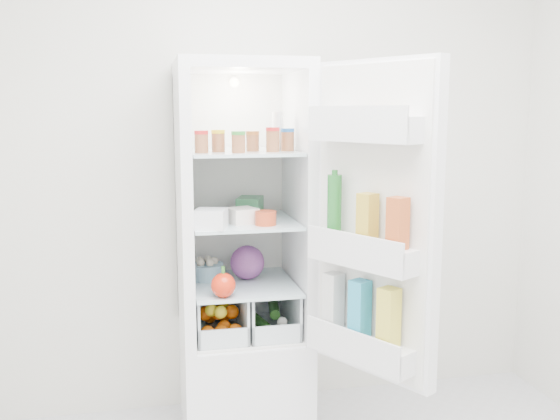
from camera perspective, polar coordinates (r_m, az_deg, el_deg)
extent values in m
cube|color=silver|center=(3.28, -0.86, 4.33)|extent=(3.00, 0.02, 2.60)
cube|color=white|center=(3.23, -3.37, -15.05)|extent=(0.60, 0.60, 0.50)
cube|color=white|center=(2.96, -3.65, 13.00)|extent=(0.60, 0.60, 0.05)
cube|color=white|center=(3.26, -4.25, 1.17)|extent=(0.60, 0.05, 1.25)
cube|color=white|center=(2.96, -8.80, 0.29)|extent=(0.05, 0.60, 1.25)
cube|color=white|center=(3.04, 1.61, 0.62)|extent=(0.05, 0.60, 1.25)
cube|color=white|center=(3.23, -4.18, 1.10)|extent=(0.50, 0.01, 1.25)
sphere|color=white|center=(3.16, -4.22, 11.56)|extent=(0.05, 0.05, 0.05)
cube|color=silver|center=(3.04, -3.39, -6.79)|extent=(0.49, 0.53, 0.01)
cube|color=silver|center=(2.97, -3.44, -1.04)|extent=(0.49, 0.53, 0.02)
cube|color=silver|center=(2.93, -3.50, 5.32)|extent=(0.49, 0.53, 0.02)
cylinder|color=#B21919|center=(2.77, -7.20, 6.08)|extent=(0.06, 0.06, 0.08)
cylinder|color=gold|center=(2.83, -5.67, 6.17)|extent=(0.06, 0.06, 0.08)
cylinder|color=#267226|center=(2.76, -3.82, 6.12)|extent=(0.06, 0.06, 0.08)
cylinder|color=brown|center=(2.87, -2.52, 6.25)|extent=(0.06, 0.06, 0.08)
cylinder|color=#B21919|center=(2.82, -0.67, 6.20)|extent=(0.06, 0.06, 0.08)
cylinder|color=#194C8C|center=(2.89, 0.70, 6.26)|extent=(0.06, 0.06, 0.08)
cylinder|color=white|center=(2.94, -0.21, 7.24)|extent=(0.06, 0.06, 0.18)
cube|color=white|center=(2.76, -6.35, -0.81)|extent=(0.17, 0.17, 0.09)
cube|color=white|center=(2.88, -3.49, -0.52)|extent=(0.15, 0.15, 0.07)
cylinder|color=#C43E1D|center=(2.83, -1.32, -0.74)|extent=(0.12, 0.12, 0.06)
cube|color=silver|center=(3.07, -5.23, -0.26)|extent=(0.16, 0.13, 0.04)
cube|color=#397D4D|center=(3.10, -2.77, 0.36)|extent=(0.16, 0.19, 0.09)
sphere|color=#4E1C53|center=(3.09, -3.01, -4.81)|extent=(0.17, 0.17, 0.17)
sphere|color=red|center=(2.81, -5.20, -6.86)|extent=(0.11, 0.11, 0.11)
cylinder|color=#84B0C5|center=(3.11, -6.71, -5.60)|extent=(0.18, 0.18, 0.08)
sphere|color=orange|center=(2.97, -6.64, -11.12)|extent=(0.07, 0.07, 0.07)
sphere|color=orange|center=(2.97, -5.37, -11.06)|extent=(0.07, 0.07, 0.07)
sphere|color=orange|center=(2.98, -4.11, -10.99)|extent=(0.07, 0.07, 0.07)
sphere|color=orange|center=(3.06, -6.88, -9.39)|extent=(0.07, 0.07, 0.07)
sphere|color=orange|center=(3.07, -5.65, -9.33)|extent=(0.07, 0.07, 0.07)
sphere|color=orange|center=(3.08, -4.44, -9.27)|extent=(0.07, 0.07, 0.07)
sphere|color=orange|center=(3.20, -6.43, -9.62)|extent=(0.07, 0.07, 0.07)
sphere|color=orange|center=(3.20, -5.17, -9.56)|extent=(0.07, 0.07, 0.07)
sphere|color=orange|center=(3.03, -5.12, -10.65)|extent=(0.07, 0.07, 0.07)
sphere|color=yellow|center=(3.00, -6.30, -9.09)|extent=(0.06, 0.06, 0.06)
sphere|color=yellow|center=(3.11, -5.21, -8.40)|extent=(0.06, 0.06, 0.06)
sphere|color=yellow|center=(2.96, -5.44, -9.29)|extent=(0.06, 0.06, 0.06)
cylinder|color=#224918|center=(3.12, -1.83, -10.25)|extent=(0.09, 0.21, 0.05)
cylinder|color=#224918|center=(3.16, -0.55, -9.01)|extent=(0.08, 0.21, 0.05)
sphere|color=white|center=(3.01, -0.65, -10.94)|extent=(0.05, 0.05, 0.05)
sphere|color=white|center=(3.03, 0.21, -10.22)|extent=(0.05, 0.05, 0.05)
cube|color=white|center=(2.58, 8.78, -0.99)|extent=(0.35, 0.55, 1.30)
cube|color=white|center=(2.55, 8.27, -1.08)|extent=(0.28, 0.49, 1.26)
cube|color=white|center=(2.48, 7.72, 7.34)|extent=(0.34, 0.49, 0.10)
cube|color=white|center=(2.54, 7.48, -3.99)|extent=(0.34, 0.49, 0.10)
cube|color=white|center=(2.66, 7.30, -12.41)|extent=(0.34, 0.49, 0.10)
sphere|color=olive|center=(2.40, 9.85, 8.67)|extent=(0.05, 0.05, 0.05)
sphere|color=olive|center=(2.45, 8.38, 8.71)|extent=(0.05, 0.05, 0.05)
sphere|color=olive|center=(2.50, 6.96, 8.75)|extent=(0.05, 0.05, 0.05)
cylinder|color=#1C6323|center=(2.60, 4.99, 0.40)|extent=(0.06, 0.06, 0.26)
cube|color=gold|center=(2.49, 7.99, -0.76)|extent=(0.09, 0.09, 0.20)
cube|color=#CD5524|center=(2.40, 10.71, -1.21)|extent=(0.09, 0.09, 0.20)
cube|color=silver|center=(2.70, 4.87, -8.25)|extent=(0.10, 0.10, 0.24)
cube|color=#29A2CD|center=(2.60, 7.29, -8.95)|extent=(0.10, 0.10, 0.24)
cube|color=yellow|center=(2.51, 9.90, -9.69)|extent=(0.10, 0.10, 0.24)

